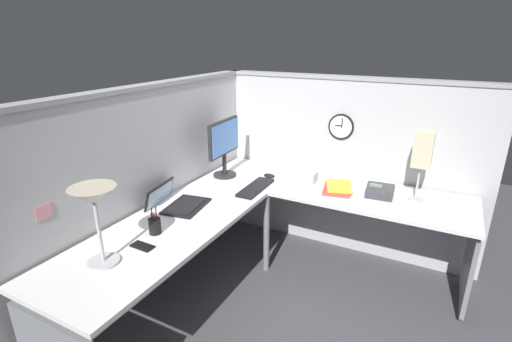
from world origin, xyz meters
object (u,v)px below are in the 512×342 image
cell_phone (142,246)px  book_stack (338,188)px  monitor (224,144)px  tissue_box (309,177)px  pen_cup (155,226)px  keyboard (256,188)px  desk_lamp_dome (94,202)px  wall_clock (341,127)px  laptop (175,202)px  office_phone (381,192)px  desk_lamp_paper (423,151)px  computer_mouse (269,176)px

cell_phone → book_stack: bearing=-28.4°
monitor → tissue_box: 0.77m
pen_cup → keyboard: bearing=-13.5°
desk_lamp_dome → wall_clock: size_ratio=2.02×
tissue_box → laptop: bearing=141.4°
keyboard → laptop: bearing=143.9°
cell_phone → office_phone: bearing=-36.9°
tissue_box → wall_clock: wall_clock is taller
laptop → tissue_box: 1.13m
keyboard → cell_phone: size_ratio=2.99×
book_stack → tissue_box: tissue_box is taller
desk_lamp_paper → keyboard: bearing=107.3°
pen_cup → desk_lamp_dome: bearing=176.2°
monitor → cell_phone: 1.28m
pen_cup → tissue_box: 1.38m
laptop → keyboard: bearing=-34.6°
cell_phone → book_stack: book_stack is taller
cell_phone → tissue_box: 1.52m
book_stack → monitor: bearing=98.2°
laptop → desk_lamp_paper: desk_lamp_paper is taller
book_stack → desk_lamp_paper: bearing=-81.7°
office_phone → computer_mouse: bearing=91.9°
computer_mouse → pen_cup: bearing=170.3°
desk_lamp_dome → computer_mouse: bearing=-8.3°
office_phone → tissue_box: bearing=87.6°
office_phone → book_stack: size_ratio=0.67×
book_stack → laptop: bearing=130.4°
desk_lamp_paper → computer_mouse: bearing=93.9°
pen_cup → wall_clock: 1.78m
pen_cup → tissue_box: pen_cup is taller
pen_cup → cell_phone: 0.17m
cell_phone → wall_clock: size_ratio=0.65×
laptop → desk_lamp_dome: desk_lamp_dome is taller
tissue_box → monitor: bearing=105.8°
monitor → pen_cup: 1.10m
laptop → wall_clock: wall_clock is taller
computer_mouse → desk_lamp_paper: (0.08, -1.18, 0.37)m
laptop → book_stack: 1.28m
office_phone → book_stack: bearing=96.0°
desk_lamp_paper → wall_clock: bearing=66.5°
computer_mouse → book_stack: size_ratio=0.32×
desk_lamp_dome → cell_phone: desk_lamp_dome is taller
laptop → cell_phone: bearing=-159.6°
monitor → book_stack: (0.14, -0.97, -0.27)m
monitor → keyboard: size_ratio=1.16×
keyboard → desk_lamp_paper: 1.28m
keyboard → wall_clock: bearing=-37.8°
cell_phone → office_phone: size_ratio=0.66×
tissue_box → desk_lamp_dome: bearing=160.7°
tissue_box → wall_clock: 0.52m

